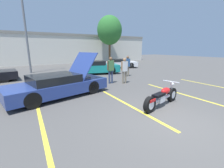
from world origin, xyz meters
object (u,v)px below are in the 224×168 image
(light_pole, at_px, (25,20))
(spectator_by_show_car, at_px, (128,64))
(tree_background, at_px, (110,30))
(parked_car_mid_row, at_px, (95,67))
(show_car_hood_open, at_px, (59,85))
(spectator_midground, at_px, (111,68))
(motorcycle, at_px, (162,97))
(spectator_near_motorcycle, at_px, (124,68))
(parked_car_right_row, at_px, (119,63))

(light_pole, distance_m, spectator_by_show_car, 9.87)
(light_pole, distance_m, tree_background, 12.10)
(parked_car_mid_row, bearing_deg, show_car_hood_open, -115.75)
(spectator_by_show_car, bearing_deg, spectator_midground, -147.29)
(spectator_midground, bearing_deg, motorcycle, -92.60)
(spectator_near_motorcycle, relative_size, spectator_by_show_car, 1.00)
(light_pole, height_order, tree_background, light_pole)
(tree_background, distance_m, parked_car_mid_row, 11.08)
(light_pole, height_order, show_car_hood_open, light_pole)
(parked_car_right_row, bearing_deg, spectator_near_motorcycle, -98.49)
(spectator_by_show_car, bearing_deg, spectator_near_motorcycle, -129.80)
(spectator_near_motorcycle, bearing_deg, parked_car_mid_row, 90.86)
(motorcycle, distance_m, spectator_by_show_car, 6.75)
(motorcycle, distance_m, parked_car_right_row, 12.55)
(motorcycle, bearing_deg, spectator_midground, 73.37)
(motorcycle, relative_size, parked_car_mid_row, 0.53)
(tree_background, relative_size, parked_car_mid_row, 1.60)
(parked_car_mid_row, height_order, spectator_by_show_car, spectator_by_show_car)
(light_pole, bearing_deg, spectator_midground, -60.08)
(light_pole, relative_size, spectator_near_motorcycle, 5.14)
(parked_car_mid_row, xyz_separation_m, spectator_by_show_car, (1.77, -2.53, 0.41))
(parked_car_right_row, relative_size, spectator_near_motorcycle, 2.75)
(spectator_near_motorcycle, bearing_deg, show_car_hood_open, -171.38)
(tree_background, bearing_deg, show_car_hood_open, -127.31)
(motorcycle, height_order, parked_car_right_row, parked_car_right_row)
(motorcycle, distance_m, spectator_midground, 4.61)
(light_pole, relative_size, spectator_by_show_car, 5.15)
(parked_car_right_row, height_order, spectator_near_motorcycle, spectator_near_motorcycle)
(spectator_midground, bearing_deg, show_car_hood_open, -162.65)
(tree_background, height_order, parked_car_right_row, tree_background)
(motorcycle, xyz_separation_m, spectator_by_show_car, (2.70, 6.15, 0.62))
(tree_background, relative_size, parked_car_right_row, 1.53)
(tree_background, distance_m, show_car_hood_open, 17.48)
(spectator_by_show_car, xyz_separation_m, spectator_midground, (-2.49, -1.60, 0.04))
(spectator_near_motorcycle, xyz_separation_m, spectator_midground, (-0.79, 0.45, 0.04))
(spectator_by_show_car, bearing_deg, motorcycle, -113.68)
(parked_car_mid_row, xyz_separation_m, spectator_near_motorcycle, (0.07, -4.58, 0.41))
(parked_car_right_row, xyz_separation_m, spectator_near_motorcycle, (-4.17, -7.33, 0.48))
(motorcycle, distance_m, spectator_near_motorcycle, 4.27)
(tree_background, relative_size, spectator_midground, 4.06)
(parked_car_right_row, relative_size, spectator_by_show_car, 2.75)
(show_car_hood_open, bearing_deg, spectator_midground, 3.28)
(light_pole, relative_size, show_car_hood_open, 1.74)
(light_pole, height_order, spectator_near_motorcycle, light_pole)
(parked_car_right_row, relative_size, parked_car_mid_row, 1.04)
(tree_background, bearing_deg, parked_car_right_row, -108.04)
(motorcycle, xyz_separation_m, parked_car_right_row, (5.17, 11.43, 0.15))
(light_pole, relative_size, spectator_midground, 4.96)
(spectator_near_motorcycle, bearing_deg, light_pole, 122.67)
(spectator_by_show_car, bearing_deg, parked_car_mid_row, 125.01)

